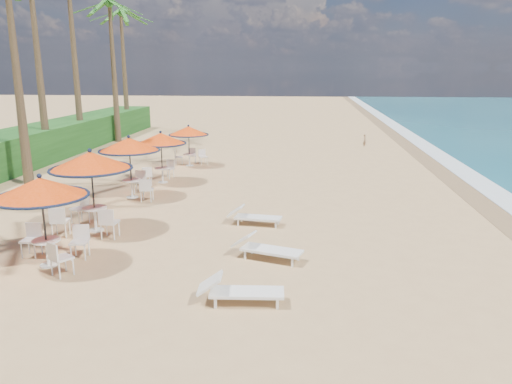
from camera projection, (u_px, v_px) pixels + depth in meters
ground at (241, 277)px, 12.28m from camera, size 160.00×160.00×0.00m
foam_strip at (491, 190)px, 21.02m from camera, size 1.20×140.00×0.04m
wetsand_band at (468, 190)px, 21.11m from camera, size 1.40×140.00×0.02m
station_0 at (43, 199)px, 12.61m from camera, size 2.36×2.36×2.46m
station_1 at (89, 171)px, 15.32m from camera, size 2.53×2.53×2.64m
station_2 at (131, 150)px, 19.39m from camera, size 2.39×2.39×2.50m
station_3 at (160, 143)px, 22.03m from camera, size 2.24×2.33×2.34m
station_4 at (189, 136)px, 25.98m from camera, size 2.08×2.08×2.17m
lounger_near at (238, 290)px, 10.85m from camera, size 1.92×0.72×0.68m
lounger_mid at (265, 248)px, 13.41m from camera, size 2.00×1.15×0.69m
lounger_far at (253, 216)px, 16.35m from camera, size 1.82×0.75×0.63m
palm_6 at (110, 12)px, 32.87m from camera, size 5.00×5.00×9.40m
palm_7 at (121, 20)px, 38.04m from camera, size 5.00×5.00×9.35m
person at (365, 140)px, 32.36m from camera, size 0.22×0.33×0.89m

